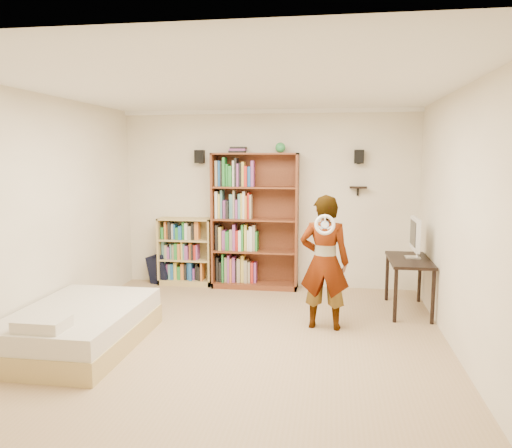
{
  "coord_description": "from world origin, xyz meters",
  "views": [
    {
      "loc": [
        0.97,
        -5.09,
        2.02
      ],
      "look_at": [
        0.1,
        0.6,
        1.22
      ],
      "focal_mm": 35.0,
      "sensor_mm": 36.0,
      "label": 1
    }
  ],
  "objects_px": {
    "person": "(324,262)",
    "daybed": "(80,322)",
    "tall_bookshelf": "(255,221)",
    "computer_desk": "(408,285)",
    "low_bookshelf": "(186,251)"
  },
  "relations": [
    {
      "from": "person",
      "to": "daybed",
      "type": "bearing_deg",
      "value": 25.48
    },
    {
      "from": "daybed",
      "to": "tall_bookshelf",
      "type": "bearing_deg",
      "value": 61.03
    },
    {
      "from": "person",
      "to": "tall_bookshelf",
      "type": "bearing_deg",
      "value": -52.88
    },
    {
      "from": "daybed",
      "to": "computer_desk",
      "type": "bearing_deg",
      "value": 26.14
    },
    {
      "from": "low_bookshelf",
      "to": "person",
      "type": "relative_size",
      "value": 0.67
    },
    {
      "from": "daybed",
      "to": "person",
      "type": "relative_size",
      "value": 1.15
    },
    {
      "from": "computer_desk",
      "to": "daybed",
      "type": "xyz_separation_m",
      "value": [
        -3.62,
        -1.78,
        -0.08
      ]
    },
    {
      "from": "low_bookshelf",
      "to": "computer_desk",
      "type": "relative_size",
      "value": 1.02
    },
    {
      "from": "computer_desk",
      "to": "person",
      "type": "bearing_deg",
      "value": -143.44
    },
    {
      "from": "low_bookshelf",
      "to": "daybed",
      "type": "xyz_separation_m",
      "value": [
        -0.36,
        -2.69,
        -0.26
      ]
    },
    {
      "from": "person",
      "to": "low_bookshelf",
      "type": "bearing_deg",
      "value": -33.58
    },
    {
      "from": "tall_bookshelf",
      "to": "daybed",
      "type": "height_order",
      "value": "tall_bookshelf"
    },
    {
      "from": "low_bookshelf",
      "to": "daybed",
      "type": "bearing_deg",
      "value": -97.64
    },
    {
      "from": "low_bookshelf",
      "to": "daybed",
      "type": "relative_size",
      "value": 0.58
    },
    {
      "from": "computer_desk",
      "to": "person",
      "type": "distance_m",
      "value": 1.41
    }
  ]
}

